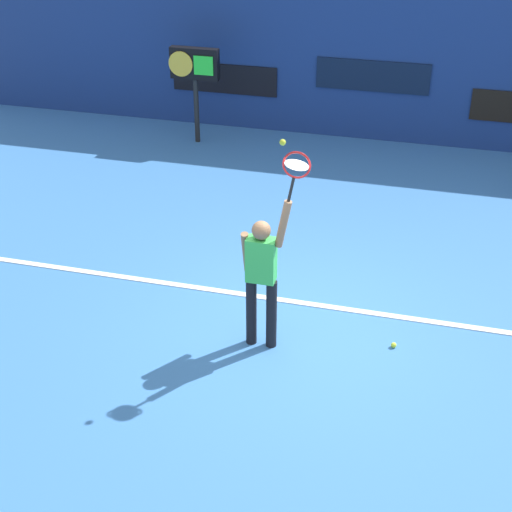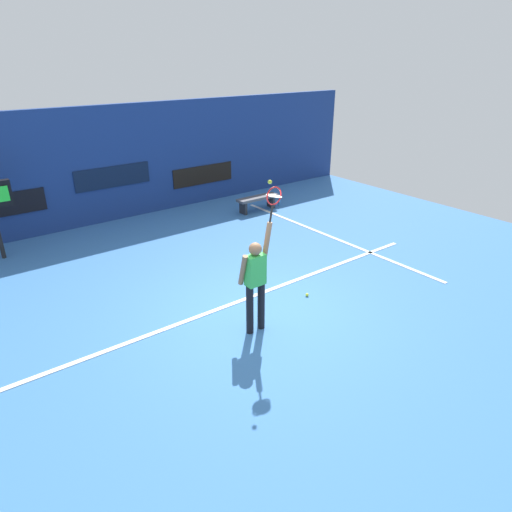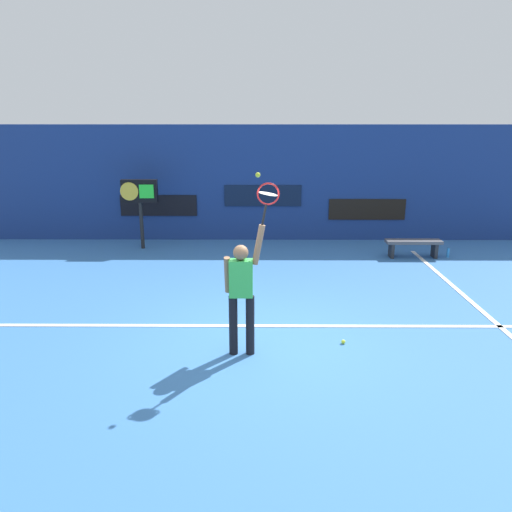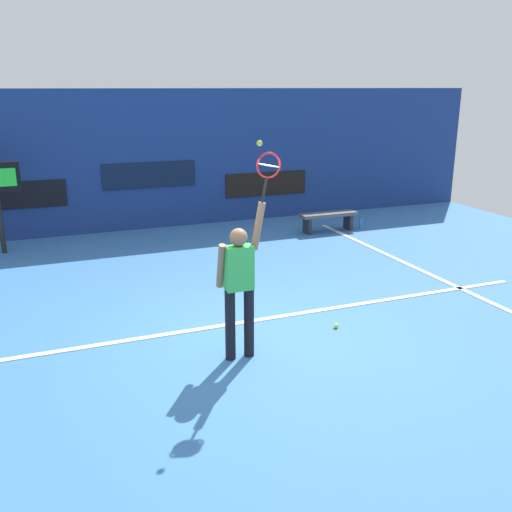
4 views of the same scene
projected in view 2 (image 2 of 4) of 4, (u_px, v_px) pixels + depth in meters
ground_plane at (257, 314)px, 8.66m from camera, size 18.00×18.00×0.00m
back_wall at (110, 164)px, 12.99m from camera, size 18.00×0.20×3.27m
sponsor_banner_center at (113, 177)px, 13.04m from camera, size 2.20×0.03×0.60m
sponsor_banner_portside at (0, 206)px, 11.49m from camera, size 2.20×0.03×0.60m
sponsor_banner_starboard at (203, 175)px, 14.87m from camera, size 2.20×0.03×0.60m
court_baseline at (239, 301)px, 9.08m from camera, size 10.00×0.10×0.01m
court_sideline at (329, 236)px, 12.33m from camera, size 0.10×7.00×0.01m
tennis_player at (255, 279)px, 7.74m from camera, size 0.59×0.31×1.99m
tennis_racket at (274, 198)px, 7.39m from camera, size 0.37×0.27×0.62m
tennis_ball at (270, 182)px, 7.15m from camera, size 0.07×0.07×0.07m
court_bench at (257, 200)px, 14.23m from camera, size 1.40×0.36×0.45m
water_bottle at (279, 202)px, 14.82m from camera, size 0.07×0.07×0.24m
spare_ball at (307, 295)px, 9.27m from camera, size 0.07×0.07×0.07m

